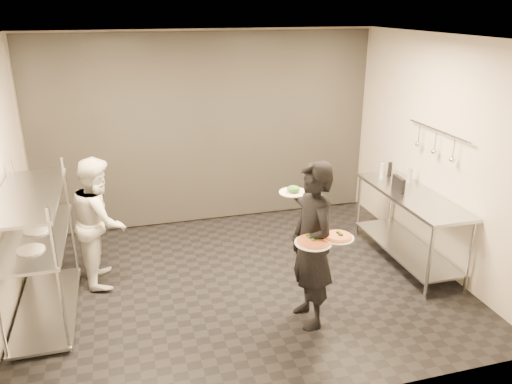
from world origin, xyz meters
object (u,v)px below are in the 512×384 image
object	(u,v)px
salad_plate	(293,191)
pos_monitor	(398,184)
chef	(100,221)
bottle_dark	(390,169)
prep_counter	(409,216)
pizza_plate_near	(313,242)
bottle_green	(382,171)
waiter	(312,246)
pizza_plate_far	(338,237)
pass_rack	(38,248)
bottle_clear	(410,176)

from	to	relation	value
salad_plate	pos_monitor	bearing A→B (deg)	22.43
chef	pos_monitor	world-z (taller)	chef
salad_plate	bottle_dark	xyz separation A→B (m)	(1.83, 1.23, -0.32)
prep_counter	pizza_plate_near	world-z (taller)	pizza_plate_near
chef	bottle_green	world-z (taller)	chef
waiter	pizza_plate_near	size ratio (longest dim) A/B	4.93
waiter	salad_plate	world-z (taller)	waiter
waiter	salad_plate	bearing A→B (deg)	-170.14
pizza_plate_far	bottle_green	distance (m)	2.25
waiter	prep_counter	bearing A→B (deg)	114.88
pass_rack	bottle_clear	distance (m)	4.53
prep_counter	salad_plate	xyz separation A→B (m)	(-1.76, -0.54, 0.71)
pos_monitor	waiter	bearing A→B (deg)	-142.34
prep_counter	pizza_plate_near	xyz separation A→B (m)	(-1.76, -1.14, 0.42)
pass_rack	pizza_plate_far	bearing A→B (deg)	-21.77
pizza_plate_far	pos_monitor	bearing A→B (deg)	42.21
bottle_clear	bottle_dark	bearing A→B (deg)	107.14
bottle_clear	bottle_dark	xyz separation A→B (m)	(-0.10, 0.33, -0.01)
pass_rack	bottle_dark	distance (m)	4.47
bottle_green	bottle_clear	size ratio (longest dim) A/B	1.04
pizza_plate_far	bottle_clear	distance (m)	2.25
pass_rack	waiter	xyz separation A→B (m)	(2.65, -0.89, 0.10)
pass_rack	chef	bearing A→B (deg)	42.88
waiter	bottle_clear	size ratio (longest dim) A/B	8.42
bottle_green	salad_plate	bearing A→B (deg)	-145.39
pass_rack	bottle_dark	size ratio (longest dim) A/B	8.34
waiter	bottle_dark	distance (m)	2.36
prep_counter	pos_monitor	distance (m)	0.43
bottle_clear	bottle_green	bearing A→B (deg)	136.27
bottle_clear	bottle_dark	world-z (taller)	bottle_clear
pass_rack	waiter	bearing A→B (deg)	-18.57
pizza_plate_near	pos_monitor	xyz separation A→B (m)	(1.64, 1.27, -0.03)
pizza_plate_far	chef	bearing A→B (deg)	142.65
prep_counter	waiter	distance (m)	1.92
pass_rack	pizza_plate_far	world-z (taller)	pass_rack
pass_rack	bottle_dark	bearing A→B (deg)	8.86
bottle_dark	pizza_plate_near	bearing A→B (deg)	-135.27
prep_counter	pizza_plate_far	distance (m)	1.93
pizza_plate_near	bottle_clear	bearing A→B (deg)	37.62
pass_rack	salad_plate	distance (m)	2.69
chef	bottle_green	bearing A→B (deg)	-88.49
pass_rack	salad_plate	xyz separation A→B (m)	(2.57, -0.54, 0.57)
pizza_plate_far	pos_monitor	xyz separation A→B (m)	(1.39, 1.26, -0.05)
waiter	pos_monitor	size ratio (longest dim) A/B	6.68
pass_rack	bottle_green	distance (m)	4.30
salad_plate	pos_monitor	size ratio (longest dim) A/B	1.12
bottle_green	bottle_clear	distance (m)	0.36
pass_rack	pos_monitor	world-z (taller)	pass_rack
waiter	pizza_plate_far	xyz separation A→B (m)	(0.17, -0.24, 0.19)
pizza_plate_far	salad_plate	world-z (taller)	salad_plate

